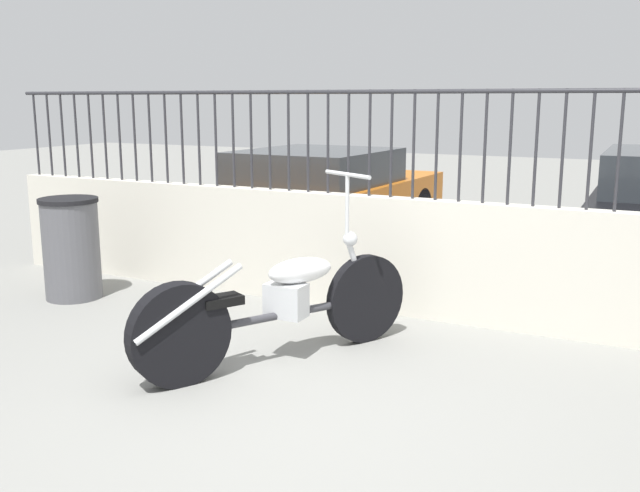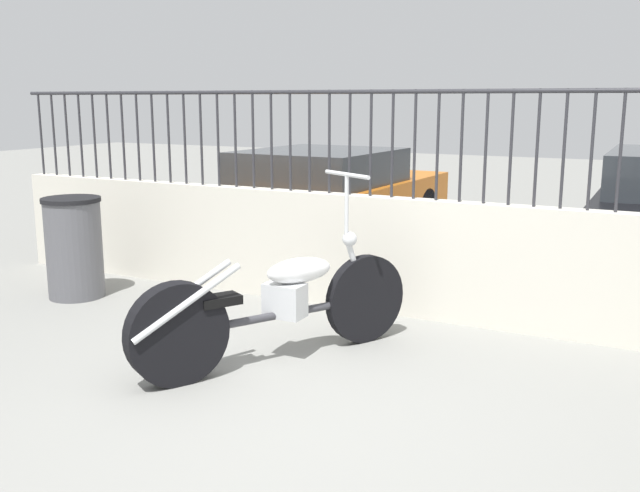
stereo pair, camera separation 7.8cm
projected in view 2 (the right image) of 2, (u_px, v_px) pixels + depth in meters
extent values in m
plane|color=gray|center=(292.00, 418.00, 4.15)|extent=(40.00, 40.00, 0.00)
cube|color=beige|center=(423.00, 259.00, 6.00)|extent=(9.04, 0.18, 1.01)
cylinder|color=#2D2D33|center=(41.00, 133.00, 7.80)|extent=(0.02, 0.02, 0.89)
cylinder|color=#2D2D33|center=(54.00, 134.00, 7.71)|extent=(0.02, 0.02, 0.89)
cylinder|color=#2D2D33|center=(67.00, 134.00, 7.62)|extent=(0.02, 0.02, 0.89)
cylinder|color=#2D2D33|center=(81.00, 135.00, 7.53)|extent=(0.02, 0.02, 0.89)
cylinder|color=#2D2D33|center=(94.00, 135.00, 7.44)|extent=(0.02, 0.02, 0.89)
cylinder|color=#2D2D33|center=(109.00, 135.00, 7.36)|extent=(0.02, 0.02, 0.89)
cylinder|color=#2D2D33|center=(123.00, 136.00, 7.27)|extent=(0.02, 0.02, 0.89)
cylinder|color=#2D2D33|center=(138.00, 136.00, 7.18)|extent=(0.02, 0.02, 0.89)
cylinder|color=#2D2D33|center=(153.00, 137.00, 7.09)|extent=(0.02, 0.02, 0.89)
cylinder|color=#2D2D33|center=(169.00, 137.00, 7.00)|extent=(0.02, 0.02, 0.89)
cylinder|color=#2D2D33|center=(185.00, 138.00, 6.91)|extent=(0.02, 0.02, 0.89)
cylinder|color=#2D2D33|center=(201.00, 138.00, 6.83)|extent=(0.02, 0.02, 0.89)
cylinder|color=#2D2D33|center=(218.00, 139.00, 6.74)|extent=(0.02, 0.02, 0.89)
cylinder|color=#2D2D33|center=(235.00, 139.00, 6.65)|extent=(0.02, 0.02, 0.89)
cylinder|color=#2D2D33|center=(253.00, 140.00, 6.56)|extent=(0.02, 0.02, 0.89)
cylinder|color=#2D2D33|center=(271.00, 140.00, 6.47)|extent=(0.02, 0.02, 0.89)
cylinder|color=#2D2D33|center=(290.00, 141.00, 6.38)|extent=(0.02, 0.02, 0.89)
cylinder|color=#2D2D33|center=(309.00, 142.00, 6.30)|extent=(0.02, 0.02, 0.89)
cylinder|color=#2D2D33|center=(329.00, 142.00, 6.21)|extent=(0.02, 0.02, 0.89)
cylinder|color=#2D2D33|center=(350.00, 143.00, 6.12)|extent=(0.02, 0.02, 0.89)
cylinder|color=#2D2D33|center=(371.00, 143.00, 6.03)|extent=(0.02, 0.02, 0.89)
cylinder|color=#2D2D33|center=(392.00, 144.00, 5.94)|extent=(0.02, 0.02, 0.89)
cylinder|color=#2D2D33|center=(415.00, 145.00, 5.85)|extent=(0.02, 0.02, 0.89)
cylinder|color=#2D2D33|center=(438.00, 146.00, 5.76)|extent=(0.02, 0.02, 0.89)
cylinder|color=#2D2D33|center=(461.00, 146.00, 5.68)|extent=(0.02, 0.02, 0.89)
cylinder|color=#2D2D33|center=(486.00, 147.00, 5.59)|extent=(0.02, 0.02, 0.89)
cylinder|color=#2D2D33|center=(511.00, 148.00, 5.50)|extent=(0.02, 0.02, 0.89)
cylinder|color=#2D2D33|center=(537.00, 149.00, 5.41)|extent=(0.02, 0.02, 0.89)
cylinder|color=#2D2D33|center=(564.00, 149.00, 5.32)|extent=(0.02, 0.02, 0.89)
cylinder|color=#2D2D33|center=(592.00, 150.00, 5.23)|extent=(0.02, 0.02, 0.89)
cylinder|color=#2D2D33|center=(621.00, 151.00, 5.15)|extent=(0.02, 0.02, 0.89)
cylinder|color=#2D2D33|center=(428.00, 91.00, 5.72)|extent=(9.04, 0.04, 0.04)
cylinder|color=black|center=(365.00, 299.00, 5.41)|extent=(0.40, 0.63, 0.67)
cylinder|color=black|center=(177.00, 334.00, 4.60)|extent=(0.45, 0.66, 0.69)
cylinder|color=#38383D|center=(279.00, 315.00, 5.00)|extent=(0.73, 1.24, 0.06)
cube|color=silver|center=(285.00, 300.00, 5.01)|extent=(0.28, 0.18, 0.24)
ellipsoid|color=white|center=(299.00, 270.00, 5.03)|extent=(0.43, 0.54, 0.18)
cube|color=black|center=(219.00, 300.00, 4.72)|extent=(0.28, 0.32, 0.06)
cylinder|color=silver|center=(356.00, 268.00, 5.31)|extent=(0.15, 0.21, 0.51)
sphere|color=silver|center=(350.00, 239.00, 5.23)|extent=(0.11, 0.11, 0.11)
cylinder|color=silver|center=(347.00, 206.00, 5.16)|extent=(0.03, 0.03, 0.46)
cylinder|color=silver|center=(347.00, 174.00, 5.12)|extent=(0.47, 0.28, 0.03)
cylinder|color=silver|center=(188.00, 303.00, 4.52)|extent=(0.41, 0.68, 0.43)
cylinder|color=silver|center=(179.00, 298.00, 4.64)|extent=(0.41, 0.68, 0.43)
cylinder|color=#56565B|center=(74.00, 250.00, 6.62)|extent=(0.51, 0.51, 0.90)
cylinder|color=black|center=(71.00, 200.00, 6.53)|extent=(0.54, 0.54, 0.04)
cylinder|color=black|center=(317.00, 203.00, 10.54)|extent=(0.13, 0.64, 0.64)
cylinder|color=black|center=(425.00, 211.00, 9.72)|extent=(0.13, 0.64, 0.64)
cylinder|color=black|center=(215.00, 228.00, 8.47)|extent=(0.13, 0.64, 0.64)
cylinder|color=black|center=(342.00, 242.00, 7.65)|extent=(0.13, 0.64, 0.64)
cube|color=orange|center=(327.00, 204.00, 9.05)|extent=(1.96, 3.99, 0.56)
cube|color=#2D3338|center=(319.00, 167.00, 8.79)|extent=(1.70, 1.94, 0.41)
cylinder|color=black|center=(611.00, 223.00, 8.79)|extent=(0.12, 0.64, 0.64)
cylinder|color=black|center=(589.00, 264.00, 6.62)|extent=(0.12, 0.64, 0.64)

